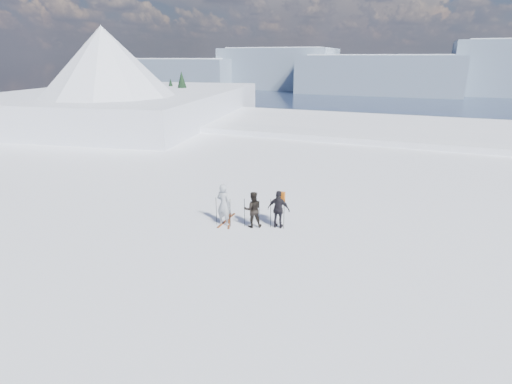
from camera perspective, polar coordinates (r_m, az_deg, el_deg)
lake_basin at (r=42.44m, az=15.74°, el=-0.06°), size 820.00×820.00×71.62m
far_mountain_range at (r=465.87m, az=26.16°, el=15.23°), size 770.00×110.00×53.00m
near_ridge at (r=50.86m, az=-15.33°, el=6.57°), size 31.37×35.68×25.62m
skier_grey at (r=16.53m, az=-4.62°, el=-1.79°), size 0.71×0.52×1.80m
skier_dark at (r=16.34m, az=-0.45°, el=-2.50°), size 0.92×0.85×1.52m
skier_pack at (r=16.26m, az=3.26°, el=-2.51°), size 0.94×0.41×1.59m
backpack at (r=16.14m, az=3.60°, el=1.25°), size 0.34×0.20×0.50m
ski_poles at (r=16.36m, az=-0.72°, el=-3.04°), size 2.77×0.67×1.27m
skis_loose at (r=17.21m, az=-4.05°, el=-4.08°), size 0.75×1.70×0.03m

